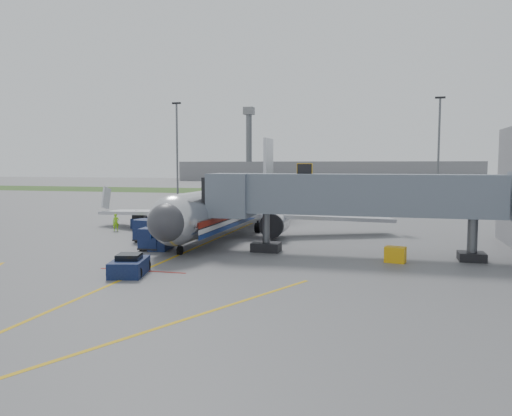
% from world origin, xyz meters
% --- Properties ---
extents(ground, '(400.00, 400.00, 0.00)m').
position_xyz_m(ground, '(0.00, 0.00, 0.00)').
color(ground, '#565659').
rests_on(ground, ground).
extents(grass_strip, '(300.00, 25.00, 0.01)m').
position_xyz_m(grass_strip, '(0.00, 90.00, 0.01)').
color(grass_strip, '#2D4C1E').
rests_on(grass_strip, ground).
extents(apron_markings, '(21.52, 50.00, 0.01)m').
position_xyz_m(apron_markings, '(0.00, -7.40, 0.00)').
color(apron_markings, gold).
rests_on(apron_markings, ground).
extents(airliner, '(32.10, 35.67, 10.25)m').
position_xyz_m(airliner, '(0.00, 15.25, 2.65)').
color(airliner, silver).
rests_on(airliner, ground).
extents(jet_bridge, '(25.30, 4.00, 6.90)m').
position_xyz_m(jet_bridge, '(12.86, 5.00, 4.47)').
color(jet_bridge, slate).
rests_on(jet_bridge, ground).
extents(light_mast_left, '(2.00, 0.44, 20.40)m').
position_xyz_m(light_mast_left, '(-30.00, 70.00, 10.78)').
color(light_mast_left, '#595B60').
rests_on(light_mast_left, ground).
extents(light_mast_right, '(2.00, 0.44, 20.40)m').
position_xyz_m(light_mast_right, '(25.00, 75.00, 10.78)').
color(light_mast_right, '#595B60').
rests_on(light_mast_right, ground).
extents(distant_terminal, '(120.00, 14.00, 8.00)m').
position_xyz_m(distant_terminal, '(-10.00, 170.00, 4.00)').
color(distant_terminal, slate).
rests_on(distant_terminal, ground).
extents(control_tower, '(4.00, 4.00, 30.00)m').
position_xyz_m(control_tower, '(-40.00, 165.00, 17.33)').
color(control_tower, '#595B60').
rests_on(control_tower, ground).
extents(pushback_tug, '(2.63, 3.52, 1.31)m').
position_xyz_m(pushback_tug, '(-0.24, -5.25, 0.55)').
color(pushback_tug, '#0D1239').
rests_on(pushback_tug, ground).
extents(baggage_tug, '(1.95, 2.86, 1.83)m').
position_xyz_m(baggage_tug, '(-10.58, 15.68, 0.81)').
color(baggage_tug, '#0D1239').
rests_on(baggage_tug, ground).
extents(baggage_cart_a, '(1.90, 1.90, 1.58)m').
position_xyz_m(baggage_cart_a, '(-7.48, 10.59, 0.80)').
color(baggage_cart_a, '#0D1239').
rests_on(baggage_cart_a, ground).
extents(baggage_cart_b, '(2.03, 2.03, 1.98)m').
position_xyz_m(baggage_cart_b, '(-5.32, 7.03, 1.01)').
color(baggage_cart_b, '#0D1239').
rests_on(baggage_cart_b, ground).
extents(baggage_cart_c, '(1.72, 1.72, 1.77)m').
position_xyz_m(baggage_cart_c, '(-3.00, 3.20, 0.90)').
color(baggage_cart_c, '#0D1239').
rests_on(baggage_cart_c, ground).
extents(belt_loader, '(1.93, 4.45, 2.11)m').
position_xyz_m(belt_loader, '(-2.51, 4.31, 0.52)').
color(belt_loader, '#0D1239').
rests_on(belt_loader, ground).
extents(ground_power_cart, '(1.54, 1.19, 1.10)m').
position_xyz_m(ground_power_cart, '(15.75, 3.00, 0.54)').
color(ground_power_cart, '#E4A30D').
rests_on(ground_power_cart, ground).
extents(ramp_worker, '(0.77, 0.70, 1.77)m').
position_xyz_m(ramp_worker, '(-11.75, 12.79, 0.89)').
color(ramp_worker, '#86DC19').
rests_on(ramp_worker, ground).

